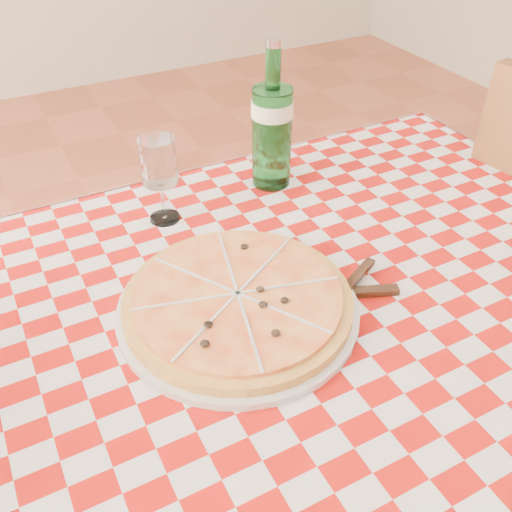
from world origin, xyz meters
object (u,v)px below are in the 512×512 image
Objects in this scene: water_bottle at (272,116)px; wine_glass at (161,181)px; pizza_plate at (238,301)px; dining_table at (284,349)px.

wine_glass is (-0.24, -0.02, -0.06)m from water_bottle.
pizza_plate is 0.29m from wine_glass.
pizza_plate is (-0.07, 0.02, 0.12)m from dining_table.
dining_table is 4.22× the size of water_bottle.
water_bottle is (0.23, 0.31, 0.12)m from pizza_plate.
wine_glass is (-0.08, 0.30, 0.18)m from dining_table.
dining_table is 0.36m from wine_glass.
wine_glass reaches higher than pizza_plate.
wine_glass is at bearing -174.09° from water_bottle.
dining_table is 0.44m from water_bottle.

